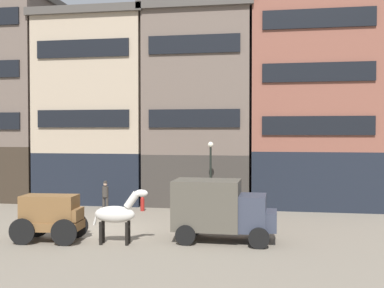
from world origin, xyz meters
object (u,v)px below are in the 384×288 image
pedestrian_officer (105,195)px  streetlamp_curbside (211,167)px  draft_horse (117,214)px  fire_hydrant_curbside (142,204)px  cargo_wagon (51,215)px  delivery_truck_near (221,208)px

pedestrian_officer → streetlamp_curbside: (6.22, 0.19, 1.69)m
draft_horse → fire_hydrant_curbside: draft_horse is taller
pedestrian_officer → streetlamp_curbside: 6.45m
cargo_wagon → streetlamp_curbside: (5.95, 7.57, 1.52)m
cargo_wagon → pedestrian_officer: cargo_wagon is taller
draft_horse → pedestrian_officer: size_ratio=1.31×
fire_hydrant_curbside → draft_horse: bearing=-82.0°
pedestrian_officer → fire_hydrant_curbside: pedestrian_officer is taller
cargo_wagon → pedestrian_officer: 7.39m
pedestrian_officer → draft_horse: bearing=-66.4°
cargo_wagon → draft_horse: size_ratio=1.27×
cargo_wagon → draft_horse: (2.95, 0.00, 0.12)m
cargo_wagon → delivery_truck_near: bearing=9.4°
draft_horse → streetlamp_curbside: 8.26m
draft_horse → streetlamp_curbside: size_ratio=0.57×
delivery_truck_near → streetlamp_curbside: bearing=100.7°
pedestrian_officer → streetlamp_curbside: bearing=1.7°
draft_horse → delivery_truck_near: (4.20, 1.19, 0.15)m
delivery_truck_near → streetlamp_curbside: 6.61m
cargo_wagon → streetlamp_curbside: streetlamp_curbside is taller
fire_hydrant_curbside → streetlamp_curbside: bearing=-4.0°
delivery_truck_near → fire_hydrant_curbside: delivery_truck_near is taller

